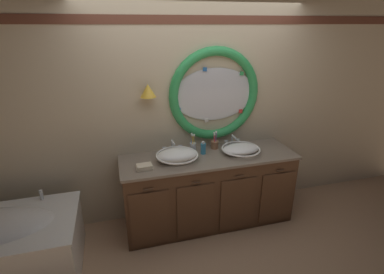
{
  "coord_description": "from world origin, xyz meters",
  "views": [
    {
      "loc": [
        -0.91,
        -2.59,
        2.28
      ],
      "look_at": [
        -0.12,
        0.25,
        1.12
      ],
      "focal_mm": 27.06,
      "sensor_mm": 36.0,
      "label": 1
    }
  ],
  "objects_px": {
    "sink_basin_left": "(177,155)",
    "soap_dispenser": "(203,148)",
    "folded_hand_towel": "(144,167)",
    "toothbrush_holder_left": "(193,146)",
    "sink_basin_right": "(241,149)",
    "toothbrush_holder_right": "(215,144)"
  },
  "relations": [
    {
      "from": "toothbrush_holder_left",
      "to": "folded_hand_towel",
      "type": "xyz_separation_m",
      "value": [
        -0.61,
        -0.3,
        -0.04
      ]
    },
    {
      "from": "sink_basin_left",
      "to": "toothbrush_holder_left",
      "type": "bearing_deg",
      "value": 40.51
    },
    {
      "from": "sink_basin_left",
      "to": "sink_basin_right",
      "type": "relative_size",
      "value": 1.04
    },
    {
      "from": "sink_basin_left",
      "to": "soap_dispenser",
      "type": "distance_m",
      "value": 0.35
    },
    {
      "from": "soap_dispenser",
      "to": "folded_hand_towel",
      "type": "bearing_deg",
      "value": -164.24
    },
    {
      "from": "sink_basin_left",
      "to": "soap_dispenser",
      "type": "relative_size",
      "value": 2.97
    },
    {
      "from": "sink_basin_left",
      "to": "soap_dispenser",
      "type": "height_order",
      "value": "soap_dispenser"
    },
    {
      "from": "soap_dispenser",
      "to": "sink_basin_left",
      "type": "bearing_deg",
      "value": -163.0
    },
    {
      "from": "toothbrush_holder_right",
      "to": "soap_dispenser",
      "type": "xyz_separation_m",
      "value": [
        -0.18,
        -0.11,
        0.01
      ]
    },
    {
      "from": "toothbrush_holder_left",
      "to": "soap_dispenser",
      "type": "xyz_separation_m",
      "value": [
        0.1,
        -0.1,
        0.01
      ]
    },
    {
      "from": "toothbrush_holder_right",
      "to": "soap_dispenser",
      "type": "height_order",
      "value": "toothbrush_holder_right"
    },
    {
      "from": "toothbrush_holder_right",
      "to": "soap_dispenser",
      "type": "distance_m",
      "value": 0.21
    },
    {
      "from": "sink_basin_left",
      "to": "folded_hand_towel",
      "type": "height_order",
      "value": "sink_basin_left"
    },
    {
      "from": "sink_basin_right",
      "to": "toothbrush_holder_right",
      "type": "xyz_separation_m",
      "value": [
        -0.25,
        0.21,
        0.0
      ]
    },
    {
      "from": "folded_hand_towel",
      "to": "toothbrush_holder_left",
      "type": "bearing_deg",
      "value": 26.19
    },
    {
      "from": "soap_dispenser",
      "to": "folded_hand_towel",
      "type": "height_order",
      "value": "soap_dispenser"
    },
    {
      "from": "folded_hand_towel",
      "to": "sink_basin_left",
      "type": "bearing_deg",
      "value": 14.64
    },
    {
      "from": "sink_basin_right",
      "to": "toothbrush_holder_left",
      "type": "height_order",
      "value": "toothbrush_holder_left"
    },
    {
      "from": "sink_basin_right",
      "to": "toothbrush_holder_left",
      "type": "xyz_separation_m",
      "value": [
        -0.52,
        0.2,
        0.01
      ]
    },
    {
      "from": "sink_basin_right",
      "to": "toothbrush_holder_right",
      "type": "distance_m",
      "value": 0.32
    },
    {
      "from": "sink_basin_right",
      "to": "soap_dispenser",
      "type": "distance_m",
      "value": 0.44
    },
    {
      "from": "sink_basin_left",
      "to": "sink_basin_right",
      "type": "xyz_separation_m",
      "value": [
        0.76,
        -0.0,
        -0.02
      ]
    }
  ]
}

